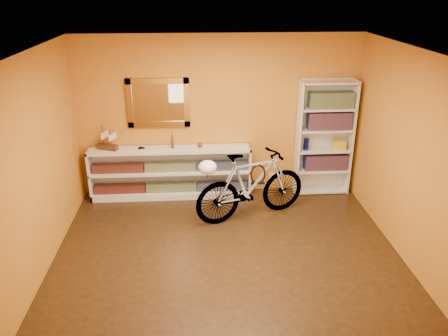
{
  "coord_description": "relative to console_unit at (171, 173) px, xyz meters",
  "views": [
    {
      "loc": [
        -0.37,
        -4.92,
        3.31
      ],
      "look_at": [
        0.0,
        0.7,
        0.95
      ],
      "focal_mm": 35.83,
      "sensor_mm": 36.0,
      "label": 1
    }
  ],
  "objects": [
    {
      "name": "cd_row_upper",
      "position": [
        0.0,
        -0.02,
        0.11
      ],
      "size": [
        2.5,
        0.13,
        0.14
      ],
      "primitive_type": "cube",
      "color": "navy",
      "rests_on": "console_unit"
    },
    {
      "name": "left_wall",
      "position": [
        -1.45,
        -1.81,
        0.88
      ],
      "size": [
        0.01,
        4.0,
        2.6
      ],
      "primitive_type": "cube",
      "color": "#C2711D",
      "rests_on": "ground"
    },
    {
      "name": "bicycle",
      "position": [
        1.23,
        -0.8,
        0.1
      ],
      "size": [
        1.04,
        1.85,
        1.06
      ],
      "primitive_type": "imported",
      "rotation": [
        0.0,
        0.0,
        1.91
      ],
      "color": "silver",
      "rests_on": "floor"
    },
    {
      "name": "wall_socket",
      "position": [
        1.7,
        0.17,
        -0.17
      ],
      "size": [
        0.09,
        0.02,
        0.09
      ],
      "primitive_type": "cube",
      "color": "silver",
      "rests_on": "back_wall"
    },
    {
      "name": "travel_mug",
      "position": [
        2.21,
        0.01,
        0.44
      ],
      "size": [
        0.09,
        0.09,
        0.2
      ],
      "primitive_type": "cylinder",
      "color": "navy",
      "rests_on": "bookcase"
    },
    {
      "name": "console_unit",
      "position": [
        0.0,
        0.0,
        0.0
      ],
      "size": [
        2.6,
        0.35,
        0.85
      ],
      "primitive_type": null,
      "color": "silver",
      "rests_on": "floor"
    },
    {
      "name": "cd_row_lower",
      "position": [
        0.0,
        -0.02,
        -0.26
      ],
      "size": [
        2.5,
        0.13,
        0.14
      ],
      "primitive_type": "cube",
      "color": "black",
      "rests_on": "console_unit"
    },
    {
      "name": "red_tin",
      "position": [
        2.31,
        0.06,
        1.12
      ],
      "size": [
        0.16,
        0.16,
        0.16
      ],
      "primitive_type": "cube",
      "rotation": [
        0.0,
        0.0,
        0.34
      ],
      "color": "maroon",
      "rests_on": "bookcase"
    },
    {
      "name": "floor",
      "position": [
        0.8,
        -1.81,
        -0.43
      ],
      "size": [
        4.5,
        4.0,
        0.01
      ],
      "primitive_type": "cube",
      "color": "black",
      "rests_on": "ground"
    },
    {
      "name": "book_row_c",
      "position": [
        2.56,
        0.03,
        1.16
      ],
      "size": [
        0.7,
        0.22,
        0.25
      ],
      "primitive_type": "cube",
      "color": "navy",
      "rests_on": "bookcase"
    },
    {
      "name": "right_wall",
      "position": [
        3.06,
        -1.81,
        0.88
      ],
      "size": [
        0.01,
        4.0,
        2.6
      ],
      "primitive_type": "cube",
      "color": "#C2711D",
      "rests_on": "ground"
    },
    {
      "name": "ceiling",
      "position": [
        0.8,
        -1.81,
        2.18
      ],
      "size": [
        4.5,
        4.0,
        0.01
      ],
      "primitive_type": "cube",
      "color": "silver",
      "rests_on": "ground"
    },
    {
      "name": "toy_car",
      "position": [
        -0.44,
        0.0,
        0.43
      ],
      "size": [
        0.0,
        0.0,
        0.0
      ],
      "primitive_type": "imported",
      "rotation": [
        0.0,
        0.0,
        1.73
      ],
      "color": "black",
      "rests_on": "console_unit"
    },
    {
      "name": "book_row_a",
      "position": [
        2.56,
        0.03,
        0.12
      ],
      "size": [
        0.7,
        0.22,
        0.26
      ],
      "primitive_type": "cube",
      "color": "maroon",
      "rests_on": "bookcase"
    },
    {
      "name": "helmet",
      "position": [
        0.58,
        -1.03,
        0.5
      ],
      "size": [
        0.26,
        0.24,
        0.19
      ],
      "primitive_type": "ellipsoid",
      "color": "white",
      "rests_on": "bicycle"
    },
    {
      "name": "u_lock",
      "position": [
        1.33,
        -0.76,
        0.26
      ],
      "size": [
        0.23,
        0.02,
        0.23
      ],
      "primitive_type": "torus",
      "rotation": [
        1.57,
        0.0,
        0.0
      ],
      "color": "black",
      "rests_on": "bicycle"
    },
    {
      "name": "model_ship",
      "position": [
        -0.97,
        0.0,
        0.62
      ],
      "size": [
        0.36,
        0.24,
        0.4
      ],
      "primitive_type": null,
      "rotation": [
        0.0,
        0.0,
        -0.38
      ],
      "color": "#412112",
      "rests_on": "console_unit"
    },
    {
      "name": "bronze_ornament",
      "position": [
        0.05,
        0.0,
        0.59
      ],
      "size": [
        0.05,
        0.05,
        0.32
      ],
      "primitive_type": "cone",
      "color": "brown",
      "rests_on": "console_unit"
    },
    {
      "name": "decorative_orb",
      "position": [
        0.49,
        0.0,
        0.47
      ],
      "size": [
        0.08,
        0.08,
        0.08
      ],
      "primitive_type": "sphere",
      "color": "brown",
      "rests_on": "console_unit"
    },
    {
      "name": "book_row_b",
      "position": [
        2.56,
        0.03,
        0.83
      ],
      "size": [
        0.7,
        0.22,
        0.28
      ],
      "primitive_type": "cube",
      "color": "maroon",
      "rests_on": "bookcase"
    },
    {
      "name": "yellow_bag",
      "position": [
        2.76,
        -0.01,
        0.42
      ],
      "size": [
        0.23,
        0.17,
        0.16
      ],
      "primitive_type": "cube",
      "rotation": [
        0.0,
        0.0,
        -0.2
      ],
      "color": "gold",
      "rests_on": "bookcase"
    },
    {
      "name": "back_wall",
      "position": [
        0.8,
        0.19,
        0.88
      ],
      "size": [
        4.5,
        0.01,
        2.6
      ],
      "primitive_type": "cube",
      "color": "#C2711D",
      "rests_on": "ground"
    },
    {
      "name": "gilt_mirror",
      "position": [
        -0.15,
        0.15,
        1.12
      ],
      "size": [
        0.98,
        0.06,
        0.78
      ],
      "primitive_type": "cube",
      "color": "#91611A",
      "rests_on": "back_wall"
    },
    {
      "name": "bookcase",
      "position": [
        2.51,
        0.03,
        0.52
      ],
      "size": [
        0.9,
        0.3,
        1.9
      ],
      "primitive_type": null,
      "color": "silver",
      "rests_on": "floor"
    }
  ]
}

